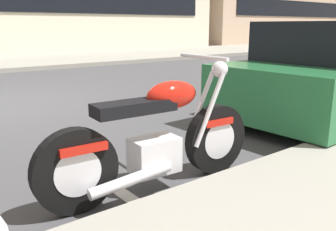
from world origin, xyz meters
name	(u,v)px	position (x,y,z in m)	size (l,w,h in m)	color
sidewalk_far_curb	(210,51)	(12.00, 7.11, 0.07)	(120.00, 5.00, 0.14)	gray
parking_stall_stripe	(106,181)	(0.00, -4.01, 0.00)	(0.12, 2.20, 0.01)	silver
parked_motorcycle	(156,141)	(0.29, -4.41, 0.43)	(2.04, 0.62, 1.13)	black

